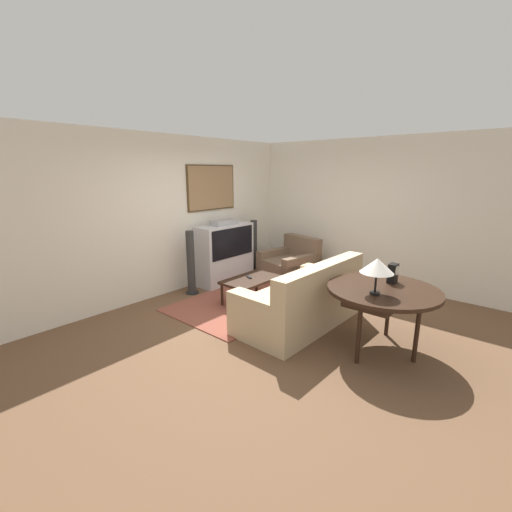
{
  "coord_description": "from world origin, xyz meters",
  "views": [
    {
      "loc": [
        -3.64,
        -2.82,
        2.11
      ],
      "look_at": [
        0.48,
        0.71,
        0.75
      ],
      "focal_mm": 24.0,
      "sensor_mm": 36.0,
      "label": 1
    }
  ],
  "objects_px": {
    "table_lamp": "(377,266)",
    "speaker_tower_left": "(191,264)",
    "console_table": "(383,293)",
    "speaker_tower_right": "(254,248)",
    "mantel_clock": "(393,273)",
    "coffee_table": "(251,281)",
    "armchair": "(290,265)",
    "couch": "(302,303)",
    "tv": "(225,253)"
  },
  "relations": [
    {
      "from": "table_lamp",
      "to": "speaker_tower_left",
      "type": "bearing_deg",
      "value": 89.09
    },
    {
      "from": "console_table",
      "to": "speaker_tower_left",
      "type": "relative_size",
      "value": 1.14
    },
    {
      "from": "table_lamp",
      "to": "speaker_tower_right",
      "type": "xyz_separation_m",
      "value": [
        1.72,
        3.26,
        -0.57
      ]
    },
    {
      "from": "mantel_clock",
      "to": "speaker_tower_left",
      "type": "xyz_separation_m",
      "value": [
        -0.48,
        3.26,
        -0.37
      ]
    },
    {
      "from": "coffee_table",
      "to": "mantel_clock",
      "type": "xyz_separation_m",
      "value": [
        0.12,
        -2.19,
        0.54
      ]
    },
    {
      "from": "armchair",
      "to": "couch",
      "type": "bearing_deg",
      "value": -38.93
    },
    {
      "from": "tv",
      "to": "armchair",
      "type": "distance_m",
      "value": 1.34
    },
    {
      "from": "coffee_table",
      "to": "mantel_clock",
      "type": "relative_size",
      "value": 4.01
    },
    {
      "from": "tv",
      "to": "speaker_tower_left",
      "type": "bearing_deg",
      "value": -179.3
    },
    {
      "from": "tv",
      "to": "speaker_tower_right",
      "type": "bearing_deg",
      "value": -0.7
    },
    {
      "from": "console_table",
      "to": "table_lamp",
      "type": "xyz_separation_m",
      "value": [
        -0.26,
        0.0,
        0.38
      ]
    },
    {
      "from": "couch",
      "to": "speaker_tower_right",
      "type": "relative_size",
      "value": 1.7
    },
    {
      "from": "console_table",
      "to": "armchair",
      "type": "bearing_deg",
      "value": 56.12
    },
    {
      "from": "tv",
      "to": "speaker_tower_left",
      "type": "height_order",
      "value": "tv"
    },
    {
      "from": "armchair",
      "to": "speaker_tower_right",
      "type": "height_order",
      "value": "speaker_tower_right"
    },
    {
      "from": "couch",
      "to": "mantel_clock",
      "type": "xyz_separation_m",
      "value": [
        0.28,
        -1.1,
        0.58
      ]
    },
    {
      "from": "mantel_clock",
      "to": "speaker_tower_right",
      "type": "relative_size",
      "value": 0.21
    },
    {
      "from": "tv",
      "to": "armchair",
      "type": "height_order",
      "value": "tv"
    },
    {
      "from": "armchair",
      "to": "table_lamp",
      "type": "bearing_deg",
      "value": -26.3
    },
    {
      "from": "tv",
      "to": "speaker_tower_left",
      "type": "relative_size",
      "value": 1.08
    },
    {
      "from": "couch",
      "to": "armchair",
      "type": "height_order",
      "value": "couch"
    },
    {
      "from": "table_lamp",
      "to": "speaker_tower_right",
      "type": "distance_m",
      "value": 3.73
    },
    {
      "from": "console_table",
      "to": "mantel_clock",
      "type": "bearing_deg",
      "value": 0.39
    },
    {
      "from": "armchair",
      "to": "mantel_clock",
      "type": "height_order",
      "value": "mantel_clock"
    },
    {
      "from": "couch",
      "to": "mantel_clock",
      "type": "bearing_deg",
      "value": 105.66
    },
    {
      "from": "table_lamp",
      "to": "speaker_tower_right",
      "type": "relative_size",
      "value": 0.36
    },
    {
      "from": "coffee_table",
      "to": "console_table",
      "type": "bearing_deg",
      "value": -94.06
    },
    {
      "from": "speaker_tower_left",
      "to": "armchair",
      "type": "bearing_deg",
      "value": -22.97
    },
    {
      "from": "tv",
      "to": "mantel_clock",
      "type": "distance_m",
      "value": 3.31
    },
    {
      "from": "speaker_tower_right",
      "to": "armchair",
      "type": "bearing_deg",
      "value": -75.86
    },
    {
      "from": "speaker_tower_right",
      "to": "console_table",
      "type": "bearing_deg",
      "value": -114.12
    },
    {
      "from": "speaker_tower_left",
      "to": "mantel_clock",
      "type": "bearing_deg",
      "value": -81.64
    },
    {
      "from": "coffee_table",
      "to": "table_lamp",
      "type": "relative_size",
      "value": 2.33
    },
    {
      "from": "speaker_tower_left",
      "to": "speaker_tower_right",
      "type": "relative_size",
      "value": 1.0
    },
    {
      "from": "armchair",
      "to": "table_lamp",
      "type": "height_order",
      "value": "table_lamp"
    },
    {
      "from": "couch",
      "to": "armchair",
      "type": "bearing_deg",
      "value": -139.01
    },
    {
      "from": "armchair",
      "to": "mantel_clock",
      "type": "xyz_separation_m",
      "value": [
        -1.38,
        -2.47,
        0.64
      ]
    },
    {
      "from": "armchair",
      "to": "speaker_tower_right",
      "type": "distance_m",
      "value": 0.86
    },
    {
      "from": "couch",
      "to": "console_table",
      "type": "xyz_separation_m",
      "value": [
        0.0,
        -1.1,
        0.4
      ]
    },
    {
      "from": "tv",
      "to": "coffee_table",
      "type": "height_order",
      "value": "tv"
    },
    {
      "from": "console_table",
      "to": "speaker_tower_left",
      "type": "bearing_deg",
      "value": 93.58
    },
    {
      "from": "tv",
      "to": "speaker_tower_left",
      "type": "xyz_separation_m",
      "value": [
        -0.83,
        -0.01,
        -0.04
      ]
    },
    {
      "from": "couch",
      "to": "speaker_tower_right",
      "type": "distance_m",
      "value": 2.62
    },
    {
      "from": "table_lamp",
      "to": "console_table",
      "type": "bearing_deg",
      "value": -0.72
    },
    {
      "from": "speaker_tower_left",
      "to": "speaker_tower_right",
      "type": "xyz_separation_m",
      "value": [
        1.66,
        0.0,
        0.0
      ]
    },
    {
      "from": "couch",
      "to": "armchair",
      "type": "xyz_separation_m",
      "value": [
        1.66,
        1.37,
        -0.06
      ]
    },
    {
      "from": "armchair",
      "to": "tv",
      "type": "bearing_deg",
      "value": -116.3
    },
    {
      "from": "coffee_table",
      "to": "speaker_tower_left",
      "type": "height_order",
      "value": "speaker_tower_left"
    },
    {
      "from": "table_lamp",
      "to": "speaker_tower_left",
      "type": "xyz_separation_m",
      "value": [
        0.05,
        3.26,
        -0.57
      ]
    },
    {
      "from": "console_table",
      "to": "mantel_clock",
      "type": "xyz_separation_m",
      "value": [
        0.27,
        0.0,
        0.18
      ]
    }
  ]
}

